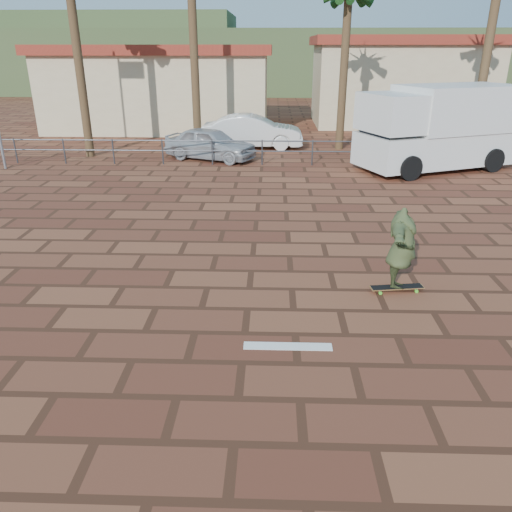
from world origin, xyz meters
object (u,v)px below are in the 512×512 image
Objects in this scene: skateboarder at (402,248)px; car_silver at (210,144)px; longboard at (397,287)px; car_white at (253,132)px; campervan at (439,126)px.

skateboarder is 13.20m from car_silver.
car_white is at bearing 94.72° from longboard.
campervan reaches higher than longboard.
campervan is at bearing -6.05° from skateboarder.
car_white is at bearing -9.92° from car_silver.
car_silver is (-5.05, 12.19, 0.58)m from longboard.
longboard is at bearing -166.93° from car_white.
campervan is 1.66× the size of car_silver.
skateboarder is at bearing -166.93° from car_white.
car_white is (1.67, 2.62, 0.10)m from car_silver.
car_silver is (-5.05, 12.19, -0.24)m from skateboarder.
car_white reaches higher than longboard.
campervan reaches higher than skateboarder.
skateboarder is at bearing -134.95° from car_silver.
car_white is (-3.38, 14.82, 0.68)m from longboard.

